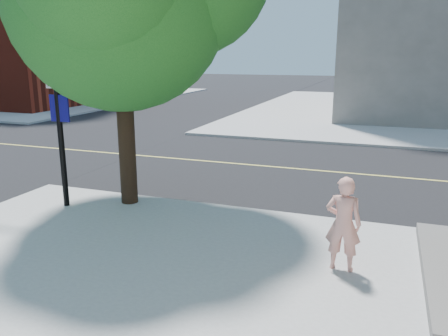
% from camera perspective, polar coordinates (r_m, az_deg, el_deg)
% --- Properties ---
extents(ground, '(140.00, 140.00, 0.00)m').
position_cam_1_polar(ground, '(12.84, -17.76, -2.91)').
color(ground, black).
rests_on(ground, ground).
extents(road_ew, '(140.00, 9.00, 0.01)m').
position_cam_1_polar(road_ew, '(16.49, -8.31, 1.36)').
color(road_ew, black).
rests_on(road_ew, ground).
extents(sidewalk_nw, '(26.00, 25.00, 0.12)m').
position_cam_1_polar(sidewalk_nw, '(43.85, -24.84, 8.24)').
color(sidewalk_nw, '#ADADAD').
rests_on(sidewalk_nw, ground).
extents(church, '(15.20, 12.00, 14.40)m').
position_cam_1_polar(church, '(39.26, -26.39, 17.99)').
color(church, maroon).
rests_on(church, sidewalk_nw).
extents(man_on_phone, '(0.60, 0.40, 1.61)m').
position_cam_1_polar(man_on_phone, '(7.72, 14.79, -6.80)').
color(man_on_phone, '#EFA193').
rests_on(man_on_phone, sidewalk_se).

